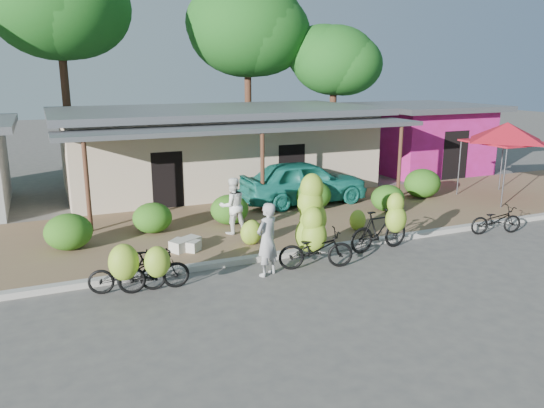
{
  "coord_description": "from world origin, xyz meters",
  "views": [
    {
      "loc": [
        -6.7,
        -10.08,
        4.78
      ],
      "look_at": [
        -0.98,
        3.06,
        1.2
      ],
      "focal_mm": 35.0,
      "sensor_mm": 36.0,
      "label": 1
    }
  ],
  "objects": [
    {
      "name": "teal_van",
      "position": [
        1.87,
        6.71,
        0.91
      ],
      "size": [
        4.67,
        1.89,
        1.59
      ],
      "primitive_type": "imported",
      "rotation": [
        0.0,
        0.0,
        1.57
      ],
      "color": "#1B7A6B",
      "rests_on": "sidewalk"
    },
    {
      "name": "red_canopy",
      "position": [
        9.11,
        4.46,
        2.61
      ],
      "size": [
        3.5,
        3.5,
        2.86
      ],
      "color": "#59595E",
      "rests_on": "sidewalk"
    },
    {
      "name": "sidewalk",
      "position": [
        0.0,
        5.0,
        0.06
      ],
      "size": [
        60.0,
        6.0,
        0.12
      ],
      "primitive_type": "cube",
      "color": "brown",
      "rests_on": "ground"
    },
    {
      "name": "sack_near",
      "position": [
        -3.42,
        3.31,
        0.27
      ],
      "size": [
        0.94,
        0.76,
        0.3
      ],
      "primitive_type": "cube",
      "rotation": [
        0.0,
        0.0,
        0.51
      ],
      "color": "beige",
      "rests_on": "sidewalk"
    },
    {
      "name": "bike_left",
      "position": [
        -4.7,
        1.01,
        0.57
      ],
      "size": [
        1.61,
        1.15,
        1.25
      ],
      "rotation": [
        0.0,
        0.0,
        1.52
      ],
      "color": "black",
      "rests_on": "ground"
    },
    {
      "name": "tree_far_center",
      "position": [
        -5.69,
        16.11,
        7.74
      ],
      "size": [
        6.04,
        5.99,
        10.03
      ],
      "color": "#4B2C1E",
      "rests_on": "ground"
    },
    {
      "name": "curb",
      "position": [
        0.0,
        2.0,
        0.07
      ],
      "size": [
        60.0,
        0.25,
        0.15
      ],
      "primitive_type": "cube",
      "color": "#A8A399",
      "rests_on": "ground"
    },
    {
      "name": "loose_banana_a",
      "position": [
        -1.61,
        3.0,
        0.47
      ],
      "size": [
        0.56,
        0.48,
        0.7
      ],
      "primitive_type": "ellipsoid",
      "color": "#94C932",
      "rests_on": "sidewalk"
    },
    {
      "name": "shop_pink",
      "position": [
        10.5,
        10.99,
        1.67
      ],
      "size": [
        6.0,
        6.0,
        3.25
      ],
      "color": "#BE1D87",
      "rests_on": "ground"
    },
    {
      "name": "tree_center_right",
      "position": [
        3.31,
        16.61,
        7.02
      ],
      "size": [
        6.11,
        6.06,
        9.34
      ],
      "color": "#4B2C1E",
      "rests_on": "ground"
    },
    {
      "name": "hedge_4",
      "position": [
        3.99,
        4.52,
        0.57
      ],
      "size": [
        1.17,
        1.05,
        0.91
      ],
      "primitive_type": "ellipsoid",
      "color": "#265513",
      "rests_on": "sidewalk"
    },
    {
      "name": "loose_banana_b",
      "position": [
        -1.67,
        3.01,
        0.46
      ],
      "size": [
        0.54,
        0.46,
        0.67
      ],
      "primitive_type": "ellipsoid",
      "color": "#94C932",
      "rests_on": "sidewalk"
    },
    {
      "name": "hedge_1",
      "position": [
        -3.91,
        5.22,
        0.57
      ],
      "size": [
        1.16,
        1.05,
        0.91
      ],
      "primitive_type": "ellipsoid",
      "color": "#265513",
      "rests_on": "sidewalk"
    },
    {
      "name": "vendor",
      "position": [
        -2.0,
        1.0,
        0.9
      ],
      "size": [
        0.78,
        0.68,
        1.8
      ],
      "primitive_type": "imported",
      "rotation": [
        0.0,
        0.0,
        3.61
      ],
      "color": "#9A9A9A",
      "rests_on": "ground"
    },
    {
      "name": "ground",
      "position": [
        0.0,
        0.0,
        0.0
      ],
      "size": [
        100.0,
        100.0,
        0.0
      ],
      "primitive_type": "plane",
      "color": "#4E4B49",
      "rests_on": "ground"
    },
    {
      "name": "shop_main",
      "position": [
        0.0,
        10.93,
        1.72
      ],
      "size": [
        13.0,
        8.5,
        3.35
      ],
      "color": "#BDA78F",
      "rests_on": "ground"
    },
    {
      "name": "bike_right",
      "position": [
        1.54,
        1.34,
        0.7
      ],
      "size": [
        1.93,
        1.23,
        1.75
      ],
      "rotation": [
        0.0,
        0.0,
        1.65
      ],
      "color": "black",
      "rests_on": "ground"
    },
    {
      "name": "hedge_3",
      "position": [
        1.77,
        5.78,
        0.62
      ],
      "size": [
        1.28,
        1.15,
        1.0
      ],
      "primitive_type": "ellipsoid",
      "color": "#265513",
      "rests_on": "sidewalk"
    },
    {
      "name": "sack_far",
      "position": [
        -3.43,
        3.25,
        0.26
      ],
      "size": [
        0.8,
        0.8,
        0.28
      ],
      "primitive_type": "cube",
      "rotation": [
        0.0,
        0.0,
        -0.78
      ],
      "color": "beige",
      "rests_on": "sidewalk"
    },
    {
      "name": "hedge_5",
      "position": [
        6.4,
        5.69,
        0.67
      ],
      "size": [
        1.41,
        1.27,
        1.1
      ],
      "primitive_type": "ellipsoid",
      "color": "#265513",
      "rests_on": "sidewalk"
    },
    {
      "name": "loose_banana_c",
      "position": [
        1.8,
        2.97,
        0.44
      ],
      "size": [
        0.51,
        0.43,
        0.63
      ],
      "primitive_type": "ellipsoid",
      "color": "#94C932",
      "rests_on": "sidewalk"
    },
    {
      "name": "hedge_2",
      "position": [
        -1.51,
        5.18,
        0.59
      ],
      "size": [
        1.2,
        1.08,
        0.94
      ],
      "primitive_type": "ellipsoid",
      "color": "#265513",
      "rests_on": "sidewalk"
    },
    {
      "name": "bike_far_left",
      "position": [
        -5.28,
        1.17,
        0.56
      ],
      "size": [
        1.77,
        1.36,
        1.33
      ],
      "rotation": [
        0.0,
        0.0,
        1.37
      ],
      "color": "black",
      "rests_on": "ground"
    },
    {
      "name": "hedge_0",
      "position": [
        -6.28,
        4.57,
        0.61
      ],
      "size": [
        1.26,
        1.14,
        0.99
      ],
      "primitive_type": "ellipsoid",
      "color": "#265513",
      "rests_on": "sidewalk"
    },
    {
      "name": "bystander",
      "position": [
        -1.75,
        4.2,
        0.96
      ],
      "size": [
        0.85,
        0.68,
        1.68
      ],
      "primitive_type": "imported",
      "rotation": [
        0.0,
        0.0,
        3.19
      ],
      "color": "white",
      "rests_on": "sidewalk"
    },
    {
      "name": "tree_near_right",
      "position": [
        7.31,
        14.61,
        5.45
      ],
      "size": [
        4.58,
        4.41,
        7.15
      ],
      "color": "#4B2C1E",
      "rests_on": "ground"
    },
    {
      "name": "bike_center",
      "position": [
        -0.64,
        1.22,
        0.9
      ],
      "size": [
        2.0,
        1.41,
        2.31
      ],
      "rotation": [
        0.0,
        0.0,
        1.33
      ],
      "color": "black",
      "rests_on": "ground"
    },
    {
      "name": "bike_far_right",
      "position": [
        5.68,
        1.35,
        0.43
      ],
      "size": [
        1.72,
        0.92,
        0.86
      ],
      "rotation": [
        0.0,
        0.0,
        1.34
      ],
      "color": "black",
      "rests_on": "ground"
    }
  ]
}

